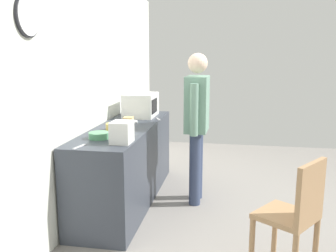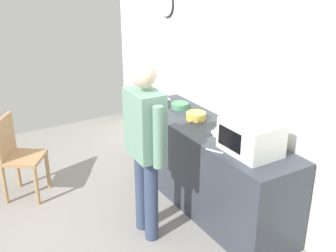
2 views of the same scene
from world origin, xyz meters
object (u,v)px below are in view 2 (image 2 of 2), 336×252
(cereal_bowl, at_px, (180,105))
(toaster, at_px, (154,100))
(wooden_chair, at_px, (17,153))
(fork_utensil, at_px, (168,99))
(spoon_utensil, at_px, (214,151))
(microwave, at_px, (251,137))
(salad_bowl, at_px, (196,116))
(person_standing, at_px, (145,140))
(sandwich_plate, at_px, (223,132))

(cereal_bowl, bearing_deg, toaster, -116.09)
(toaster, distance_m, wooden_chair, 1.62)
(fork_utensil, xyz_separation_m, spoon_utensil, (1.48, -0.40, 0.00))
(microwave, height_order, fork_utensil, microwave)
(cereal_bowl, distance_m, wooden_chair, 1.89)
(salad_bowl, bearing_deg, toaster, -156.52)
(fork_utensil, height_order, spoon_utensil, same)
(fork_utensil, xyz_separation_m, person_standing, (1.13, -0.92, 0.10))
(microwave, bearing_deg, wooden_chair, -138.18)
(sandwich_plate, distance_m, spoon_utensil, 0.41)
(person_standing, height_order, wooden_chair, person_standing)
(person_standing, bearing_deg, sandwich_plate, 84.86)
(person_standing, bearing_deg, cereal_bowl, 132.15)
(wooden_chair, bearing_deg, sandwich_plate, 50.35)
(cereal_bowl, height_order, person_standing, person_standing)
(cereal_bowl, bearing_deg, salad_bowl, -6.04)
(salad_bowl, distance_m, wooden_chair, 2.00)
(microwave, height_order, sandwich_plate, microwave)
(toaster, xyz_separation_m, spoon_utensil, (1.26, -0.08, -0.10))
(microwave, relative_size, spoon_utensil, 2.94)
(salad_bowl, height_order, toaster, toaster)
(sandwich_plate, distance_m, cereal_bowl, 0.86)
(salad_bowl, height_order, person_standing, person_standing)
(salad_bowl, distance_m, fork_utensil, 0.75)
(spoon_utensil, bearing_deg, wooden_chair, -140.25)
(salad_bowl, distance_m, toaster, 0.57)
(spoon_utensil, relative_size, person_standing, 0.10)
(cereal_bowl, xyz_separation_m, spoon_utensil, (1.13, -0.35, -0.03))
(sandwich_plate, xyz_separation_m, wooden_chair, (-1.42, -1.71, -0.40))
(salad_bowl, relative_size, person_standing, 0.13)
(cereal_bowl, xyz_separation_m, wooden_chair, (-0.56, -1.75, -0.40))
(cereal_bowl, height_order, fork_utensil, cereal_bowl)
(toaster, xyz_separation_m, person_standing, (0.92, -0.60, 0.00))
(microwave, distance_m, person_standing, 0.94)
(toaster, height_order, fork_utensil, toaster)
(cereal_bowl, bearing_deg, spoon_utensil, -17.11)
(microwave, bearing_deg, cereal_bowl, 176.21)
(salad_bowl, relative_size, fork_utensil, 1.26)
(sandwich_plate, relative_size, wooden_chair, 0.24)
(fork_utensil, distance_m, spoon_utensil, 1.53)
(spoon_utensil, xyz_separation_m, person_standing, (-0.35, -0.52, 0.10))
(salad_bowl, xyz_separation_m, toaster, (-0.52, -0.23, 0.06))
(fork_utensil, xyz_separation_m, wooden_chair, (-0.21, -1.81, -0.38))
(microwave, relative_size, fork_utensil, 2.94)
(fork_utensil, bearing_deg, wooden_chair, -96.69)
(cereal_bowl, xyz_separation_m, toaster, (-0.13, -0.27, 0.07))
(cereal_bowl, relative_size, person_standing, 0.12)
(toaster, xyz_separation_m, fork_utensil, (-0.22, 0.32, -0.10))
(sandwich_plate, distance_m, wooden_chair, 2.26)
(spoon_utensil, bearing_deg, salad_bowl, 157.47)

